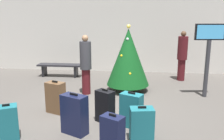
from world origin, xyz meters
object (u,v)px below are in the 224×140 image
suitcase_5 (131,110)px  suitcase_6 (112,135)px  suitcase_3 (8,123)px  flight_info_kiosk (209,48)px  suitcase_2 (56,97)px  suitcase_0 (142,125)px  holiday_tree (128,57)px  traveller_1 (86,63)px  waiting_bench (60,67)px  suitcase_1 (74,114)px  suitcase_4 (105,106)px  traveller_0 (182,55)px

suitcase_5 → suitcase_6: bearing=-105.5°
suitcase_3 → suitcase_5: 2.42m
flight_info_kiosk → suitcase_5: flight_info_kiosk is taller
suitcase_5 → suitcase_3: bearing=-161.1°
suitcase_2 → suitcase_0: bearing=-29.5°
holiday_tree → traveller_1: bearing=-159.5°
holiday_tree → suitcase_2: 2.61m
flight_info_kiosk → suitcase_2: flight_info_kiosk is taller
waiting_bench → traveller_1: 2.48m
traveller_1 → suitcase_2: size_ratio=2.22×
holiday_tree → suitcase_0: (0.40, -3.07, -0.73)m
holiday_tree → flight_info_kiosk: bearing=-8.7°
suitcase_2 → suitcase_1: bearing=-53.7°
holiday_tree → traveller_1: (-1.22, -0.45, -0.13)m
suitcase_5 → suitcase_6: size_ratio=1.07×
suitcase_2 → suitcase_4: bearing=-18.0°
traveller_0 → flight_info_kiosk: bearing=-77.8°
suitcase_1 → suitcase_4: bearing=48.2°
suitcase_1 → holiday_tree: bearing=72.5°
suitcase_1 → suitcase_2: 1.23m
suitcase_0 → suitcase_2: bearing=150.5°
holiday_tree → suitcase_6: 3.58m
suitcase_2 → suitcase_5: suitcase_2 is taller
holiday_tree → suitcase_5: size_ratio=2.68×
suitcase_2 → suitcase_3: bearing=-108.9°
waiting_bench → suitcase_5: 4.87m
suitcase_2 → suitcase_4: size_ratio=1.04×
holiday_tree → suitcase_4: 2.45m
suitcase_1 → suitcase_4: 0.79m
flight_info_kiosk → suitcase_5: 3.15m
suitcase_1 → suitcase_2: (-0.73, 0.99, -0.02)m
traveller_0 → suitcase_5: 4.28m
holiday_tree → suitcase_3: (-2.11, -3.26, -0.73)m
suitcase_0 → suitcase_6: 0.66m
flight_info_kiosk → suitcase_0: flight_info_kiosk is taller
suitcase_2 → suitcase_3: suitcase_2 is taller
suitcase_3 → suitcase_6: 2.02m
suitcase_0 → suitcase_2: size_ratio=0.88×
suitcase_6 → traveller_0: bearing=68.3°
waiting_bench → suitcase_3: (0.55, -4.74, -0.03)m
waiting_bench → suitcase_6: bearing=-62.8°
waiting_bench → traveller_0: size_ratio=0.94×
flight_info_kiosk → holiday_tree: bearing=171.3°
suitcase_1 → suitcase_2: suitcase_1 is taller
traveller_0 → suitcase_6: size_ratio=2.49×
waiting_bench → suitcase_1: suitcase_1 is taller
suitcase_3 → suitcase_4: bearing=28.9°
traveller_1 → suitcase_4: size_ratio=2.32×
suitcase_0 → suitcase_3: size_ratio=0.99×
suitcase_0 → suitcase_1: bearing=172.9°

